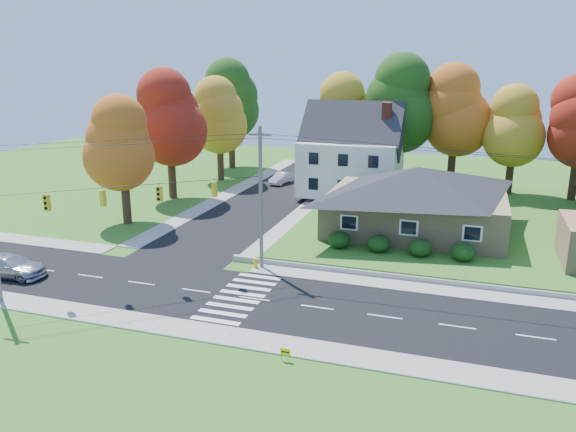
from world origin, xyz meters
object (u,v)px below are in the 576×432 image
Objects in this scene: ranch_house at (416,199)px; fire_hydrant at (256,264)px; white_car at (281,178)px; silver_sedan at (9,266)px.

ranch_house is 15.10m from fire_hydrant.
ranch_house reaches higher than white_car.
white_car is at bearing 136.82° from ranch_house.
white_car is 28.27m from fire_hydrant.
ranch_house is 30.84m from silver_sedan.
fire_hydrant is at bearing -131.58° from ranch_house.
ranch_house is at bearing -58.92° from silver_sedan.
white_car is (-17.26, 16.19, -2.60)m from ranch_house.
silver_sedan is 6.60× the size of fire_hydrant.
silver_sedan is 34.79m from white_car.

